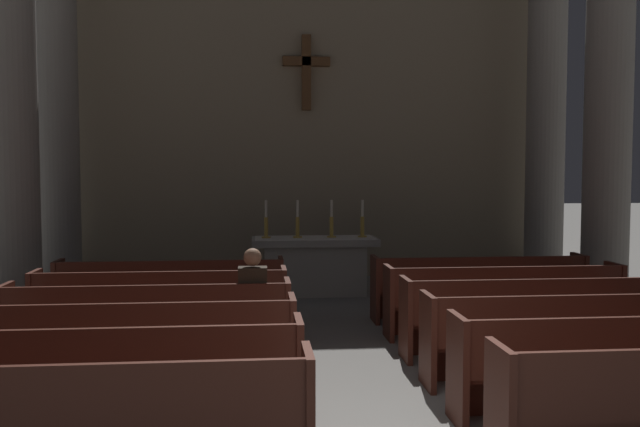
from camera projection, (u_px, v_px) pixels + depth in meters
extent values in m
cube|color=#4C2319|center=(69.00, 403.00, 4.27)|extent=(3.01, 0.05, 0.50)
cube|color=#4C2319|center=(308.00, 418.00, 4.63)|extent=(0.06, 0.50, 0.95)
cube|color=#4C2319|center=(111.00, 385.00, 5.50)|extent=(3.01, 0.40, 0.05)
cube|color=#4C2319|center=(104.00, 360.00, 5.26)|extent=(3.01, 0.05, 0.50)
cube|color=#4C2319|center=(116.00, 405.00, 5.69)|extent=(3.01, 0.04, 0.40)
cube|color=#4C2319|center=(299.00, 374.00, 5.62)|extent=(0.06, 0.50, 0.95)
cube|color=#4C2319|center=(133.00, 353.00, 6.49)|extent=(3.01, 0.40, 0.05)
cube|color=#4C2319|center=(128.00, 330.00, 6.25)|extent=(3.01, 0.05, 0.50)
cube|color=#4C2319|center=(137.00, 370.00, 6.69)|extent=(3.01, 0.04, 0.40)
cube|color=#4C2319|center=(292.00, 344.00, 6.62)|extent=(0.06, 0.50, 0.95)
cube|color=#4C2319|center=(150.00, 329.00, 7.48)|extent=(3.01, 0.40, 0.05)
cube|color=#4C2319|center=(146.00, 308.00, 7.24)|extent=(3.01, 0.05, 0.50)
cube|color=#4C2319|center=(152.00, 344.00, 7.68)|extent=(3.01, 0.04, 0.40)
cube|color=#4C2319|center=(288.00, 322.00, 7.61)|extent=(0.06, 0.50, 0.95)
cube|color=#4C2319|center=(5.00, 328.00, 7.32)|extent=(0.06, 0.50, 0.95)
cube|color=#4C2319|center=(162.00, 310.00, 8.48)|extent=(3.01, 0.40, 0.05)
cube|color=#4C2319|center=(159.00, 292.00, 8.24)|extent=(3.01, 0.05, 0.50)
cube|color=#4C2319|center=(164.00, 325.00, 8.67)|extent=(3.01, 0.04, 0.40)
cube|color=#4C2319|center=(284.00, 304.00, 8.60)|extent=(0.06, 0.50, 0.95)
cube|color=#4C2319|center=(35.00, 309.00, 8.31)|extent=(0.06, 0.50, 0.95)
cube|color=#4C2319|center=(172.00, 296.00, 9.47)|extent=(3.01, 0.40, 0.05)
cube|color=#4C2319|center=(169.00, 279.00, 9.23)|extent=(3.01, 0.05, 0.50)
cube|color=#4C2319|center=(173.00, 309.00, 9.66)|extent=(3.01, 0.04, 0.40)
cube|color=#4C2319|center=(281.00, 291.00, 9.59)|extent=(0.06, 0.50, 0.95)
cube|color=#4C2319|center=(59.00, 294.00, 9.30)|extent=(0.06, 0.50, 0.95)
cube|color=#4C2319|center=(499.00, 411.00, 4.76)|extent=(0.06, 0.50, 0.95)
cube|color=#4C2319|center=(627.00, 370.00, 5.92)|extent=(3.01, 0.40, 0.05)
cube|color=#4C2319|center=(615.00, 389.00, 6.11)|extent=(3.01, 0.04, 0.40)
cube|color=#4C2319|center=(457.00, 370.00, 5.75)|extent=(0.06, 0.50, 0.95)
cube|color=#4C2319|center=(574.00, 342.00, 6.91)|extent=(3.01, 0.40, 0.05)
cube|color=#4C2319|center=(585.00, 320.00, 6.67)|extent=(3.01, 0.05, 0.50)
cube|color=#4C2319|center=(565.00, 358.00, 7.10)|extent=(3.01, 0.04, 0.40)
cube|color=#4C2319|center=(428.00, 341.00, 6.74)|extent=(0.06, 0.50, 0.95)
cube|color=#4C2319|center=(534.00, 320.00, 7.90)|extent=(3.01, 0.40, 0.05)
cube|color=#4C2319|center=(542.00, 301.00, 7.66)|extent=(3.01, 0.05, 0.50)
cube|color=#4C2319|center=(527.00, 336.00, 8.10)|extent=(3.01, 0.04, 0.40)
cube|color=#4C2319|center=(406.00, 319.00, 7.74)|extent=(0.06, 0.50, 0.95)
cube|color=#4C2319|center=(503.00, 304.00, 8.90)|extent=(3.01, 0.40, 0.05)
cube|color=#4C2319|center=(509.00, 286.00, 8.66)|extent=(3.01, 0.05, 0.50)
cube|color=#4C2319|center=(498.00, 318.00, 9.09)|extent=(3.01, 0.04, 0.40)
cube|color=#4C2319|center=(389.00, 302.00, 8.73)|extent=(0.06, 0.50, 0.95)
cube|color=#4C2319|center=(614.00, 298.00, 9.02)|extent=(0.06, 0.50, 0.95)
cube|color=#4C2319|center=(478.00, 291.00, 9.89)|extent=(3.01, 0.40, 0.05)
cube|color=#4C2319|center=(483.00, 274.00, 9.65)|extent=(3.01, 0.05, 0.50)
cube|color=#4C2319|center=(474.00, 303.00, 10.08)|extent=(3.01, 0.04, 0.40)
cube|color=#4C2319|center=(375.00, 289.00, 9.72)|extent=(0.06, 0.50, 0.95)
cube|color=#4C2319|center=(579.00, 286.00, 10.01)|extent=(0.06, 0.50, 0.95)
cube|color=gray|center=(17.00, 310.00, 10.11)|extent=(1.03, 1.03, 0.20)
cylinder|color=gray|center=(11.00, 106.00, 9.92)|extent=(0.74, 0.74, 6.26)
cube|color=gray|center=(603.00, 299.00, 10.98)|extent=(1.03, 1.03, 0.20)
cylinder|color=gray|center=(608.00, 111.00, 10.79)|extent=(0.74, 0.74, 6.26)
cube|color=gray|center=(62.00, 284.00, 12.43)|extent=(1.03, 1.03, 0.20)
cylinder|color=gray|center=(58.00, 118.00, 12.24)|extent=(0.74, 0.74, 6.26)
cube|color=gray|center=(543.00, 277.00, 13.30)|extent=(1.03, 1.03, 0.20)
cylinder|color=gray|center=(546.00, 122.00, 13.11)|extent=(0.74, 0.74, 6.26)
cube|color=#A8A399|center=(315.00, 270.00, 11.90)|extent=(1.76, 0.72, 0.88)
cube|color=#A8A399|center=(315.00, 241.00, 11.87)|extent=(2.20, 0.90, 0.12)
cube|color=silver|center=(315.00, 238.00, 11.87)|extent=(2.09, 0.86, 0.01)
cylinder|color=#B79338|center=(266.00, 237.00, 11.79)|extent=(0.16, 0.16, 0.02)
cylinder|color=#B79338|center=(266.00, 228.00, 11.78)|extent=(0.07, 0.07, 0.36)
cylinder|color=silver|center=(266.00, 209.00, 11.76)|extent=(0.04, 0.04, 0.30)
cylinder|color=#B79338|center=(298.00, 237.00, 11.84)|extent=(0.16, 0.16, 0.02)
cylinder|color=#B79338|center=(298.00, 227.00, 11.83)|extent=(0.07, 0.07, 0.36)
cylinder|color=silver|center=(297.00, 209.00, 11.81)|extent=(0.04, 0.04, 0.30)
cylinder|color=#B79338|center=(331.00, 237.00, 11.90)|extent=(0.16, 0.16, 0.02)
cylinder|color=#B79338|center=(332.00, 227.00, 11.88)|extent=(0.07, 0.07, 0.36)
cylinder|color=silver|center=(332.00, 208.00, 11.86)|extent=(0.04, 0.04, 0.30)
cylinder|color=#B79338|center=(362.00, 236.00, 11.95)|extent=(0.16, 0.16, 0.02)
cylinder|color=#B79338|center=(362.00, 227.00, 11.94)|extent=(0.07, 0.07, 0.36)
cylinder|color=silver|center=(362.00, 208.00, 11.92)|extent=(0.04, 0.04, 0.30)
cube|color=gray|center=(306.00, 93.00, 13.80)|extent=(10.38, 0.25, 7.55)
cube|color=brown|center=(306.00, 73.00, 13.56)|extent=(0.18, 0.18, 1.49)
cube|color=brown|center=(306.00, 62.00, 13.55)|extent=(0.96, 0.18, 0.18)
cube|color=#26262B|center=(253.00, 340.00, 7.78)|extent=(0.24, 0.14, 0.45)
cube|color=#26262B|center=(253.00, 318.00, 7.64)|extent=(0.28, 0.36, 0.12)
cube|color=#2D2319|center=(253.00, 291.00, 7.49)|extent=(0.32, 0.20, 0.54)
sphere|color=#9E7051|center=(253.00, 257.00, 7.46)|extent=(0.20, 0.20, 0.20)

